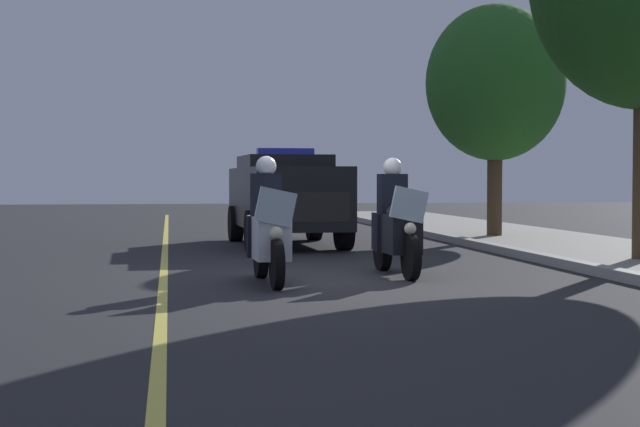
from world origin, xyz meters
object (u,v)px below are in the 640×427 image
(police_motorcycle_lead_right, at_px, (396,227))
(tree_far_back, at_px, (495,83))
(police_motorcycle_lead_left, at_px, (268,232))
(police_suv, at_px, (286,195))

(police_motorcycle_lead_right, distance_m, tree_far_back, 9.07)
(police_motorcycle_lead_left, relative_size, police_suv, 0.43)
(police_suv, relative_size, tree_far_back, 0.94)
(police_suv, bearing_deg, police_motorcycle_lead_left, -8.85)
(police_motorcycle_lead_right, xyz_separation_m, police_suv, (-6.44, -0.83, 0.37))
(police_suv, height_order, tree_far_back, tree_far_back)
(tree_far_back, bearing_deg, police_suv, -77.66)
(police_motorcycle_lead_left, distance_m, police_suv, 7.32)
(police_motorcycle_lead_left, distance_m, police_motorcycle_lead_right, 2.10)
(police_motorcycle_lead_right, relative_size, tree_far_back, 0.40)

